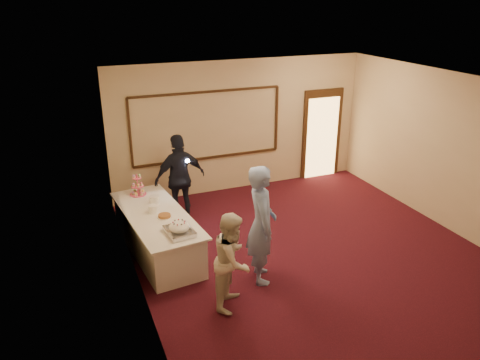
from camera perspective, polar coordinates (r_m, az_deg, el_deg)
name	(u,v)px	position (r m, az deg, el deg)	size (l,w,h in m)	color
floor	(315,258)	(8.44, 9.11, -9.34)	(7.00, 7.00, 0.00)	black
room_walls	(322,148)	(7.60, 10.01, 3.84)	(6.04, 7.04, 3.02)	beige
wall_molding	(207,126)	(10.43, -4.00, 6.62)	(3.45, 0.04, 1.55)	#321F0F
doorway	(322,134)	(11.77, 9.92, 5.49)	(1.05, 0.07, 2.20)	#321F0F
buffet_table	(157,233)	(8.44, -10.05, -6.38)	(1.25, 2.63, 0.77)	white
pavlova_tray	(179,229)	(7.51, -7.41, -5.91)	(0.45, 0.58, 0.20)	#A9ABAF
cupcake_stand	(138,187)	(9.03, -12.38, -0.79)	(0.31, 0.31, 0.45)	#EF5281
plate_stack_a	(153,209)	(8.28, -10.55, -3.49)	(0.17, 0.17, 0.14)	white
plate_stack_b	(155,200)	(8.61, -10.37, -2.41)	(0.18, 0.18, 0.15)	white
tart	(164,216)	(8.09, -9.19, -4.37)	(0.25, 0.25, 0.05)	white
man	(261,224)	(7.33, 2.64, -5.43)	(0.71, 0.47, 1.95)	#829CDA
woman	(233,260)	(6.85, -0.90, -9.74)	(0.72, 0.56, 1.48)	silver
guest	(180,178)	(9.39, -7.32, 0.24)	(1.05, 0.44, 1.80)	black
camera_flash	(187,161)	(9.14, -6.45, 2.35)	(0.07, 0.04, 0.05)	white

